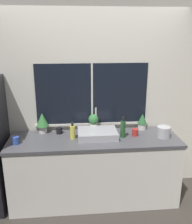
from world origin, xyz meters
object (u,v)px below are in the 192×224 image
Objects in this scene: potted_plant_left at (42,121)px; mug_blue at (16,140)px; soap_bottle at (73,132)px; potted_plant_right at (142,121)px; mug_black at (59,130)px; sink at (97,134)px; bottle_tall at (123,129)px; kettle at (164,131)px; mug_red at (135,132)px; potted_plant_center at (93,122)px.

mug_blue is at bearing -129.56° from potted_plant_left.
potted_plant_left is at bearing 149.08° from soap_bottle.
mug_blue is at bearing -168.16° from potted_plant_right.
soap_bottle is 2.57× the size of mug_black.
potted_plant_left is 3.26× the size of mug_black.
soap_bottle is at bearing -175.90° from sink.
potted_plant_left is 1.36m from potted_plant_right.
potted_plant_right is 0.82× the size of bottle_tall.
potted_plant_left is 1.60m from kettle.
mug_red is at bearing -0.46° from sink.
sink is 0.85m from kettle.
kettle is (1.56, -0.30, -0.08)m from potted_plant_left.
potted_plant_left is 1.24m from mug_red.
mug_red is (1.21, -0.22, -0.11)m from potted_plant_left.
potted_plant_center is 0.93m from kettle.
sink reaches higher than bottle_tall.
soap_bottle is at bearing -30.92° from potted_plant_left.
potted_plant_left is 1.23× the size of potted_plant_right.
sink is at bearing -81.51° from potted_plant_center.
kettle is (0.20, -0.30, -0.04)m from potted_plant_right.
kettle is at bearing -18.70° from potted_plant_center.
sink is 0.52m from mug_black.
sink is at bearing -16.76° from potted_plant_left.
mug_blue is 1.85m from kettle.
kettle is at bearing -4.92° from bottle_tall.
bottle_tall is (0.36, -0.25, -0.02)m from potted_plant_center.
potted_plant_left reaches higher than mug_blue.
sink reaches higher than kettle.
mug_blue is (-0.50, -0.29, 0.00)m from mug_black.
potted_plant_right is at bearing -0.00° from potted_plant_left.
potted_plant_left reaches higher than kettle.
potted_plant_left reaches higher than mug_black.
sink is 2.30× the size of soap_bottle.
mug_black is (-0.18, 0.19, -0.05)m from soap_bottle.
bottle_tall is 2.96× the size of mug_blue.
potted_plant_center is 2.61× the size of mug_red.
mug_black is at bearing 133.71° from soap_bottle.
potted_plant_right is at bearing -0.00° from potted_plant_center.
mug_red is (0.99, -0.17, 0.00)m from mug_black.
sink is 5.49× the size of mug_red.
bottle_tall is at bearing -13.78° from mug_black.
mug_blue is at bearing -175.18° from mug_red.
mug_black is 0.49× the size of kettle.
potted_plant_left is at bearing 169.21° from kettle.
potted_plant_left is 0.47m from soap_bottle.
mug_red is (0.49, -0.00, -0.00)m from sink.
bottle_tall is 3.03× the size of mug_red.
sink is 0.32m from soap_bottle.
mug_red is at bearing -124.97° from potted_plant_right.
mug_black is 0.93× the size of mug_red.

